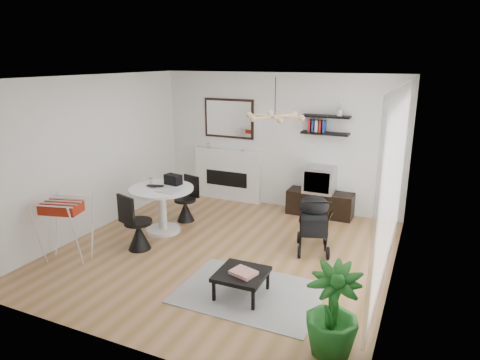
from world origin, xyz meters
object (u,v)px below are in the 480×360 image
at_px(fireplace, 228,168).
at_px(crt_tv, 320,179).
at_px(dining_table, 162,203).
at_px(potted_plant, 332,311).
at_px(tv_console, 320,203).
at_px(stroller, 313,225).
at_px(coffee_table, 242,275).
at_px(drying_rack, 66,229).

relative_size(fireplace, crt_tv, 3.79).
xyz_separation_m(dining_table, potted_plant, (3.43, -2.00, -0.04)).
relative_size(crt_tv, dining_table, 0.51).
bearing_deg(tv_console, stroller, -79.79).
bearing_deg(coffee_table, dining_table, 147.45).
relative_size(crt_tv, potted_plant, 0.57).
distance_m(drying_rack, coffee_table, 2.82).
distance_m(coffee_table, potted_plant, 1.46).
relative_size(coffee_table, potted_plant, 0.64).
height_order(fireplace, crt_tv, fireplace).
height_order(stroller, coffee_table, stroller).
relative_size(tv_console, stroller, 1.30).
height_order(fireplace, coffee_table, fireplace).
relative_size(stroller, coffee_table, 1.53).
distance_m(dining_table, coffee_table, 2.54).
distance_m(fireplace, dining_table, 2.14).
xyz_separation_m(dining_table, stroller, (2.60, 0.39, -0.12)).
height_order(drying_rack, coffee_table, drying_rack).
xyz_separation_m(tv_console, dining_table, (-2.31, -1.97, 0.30)).
xyz_separation_m(drying_rack, coffee_table, (2.80, 0.16, -0.21)).
relative_size(fireplace, coffee_table, 3.42).
bearing_deg(crt_tv, coffee_table, -92.58).
bearing_deg(stroller, drying_rack, -167.39).
relative_size(dining_table, potted_plant, 1.12).
distance_m(stroller, potted_plant, 2.53).
xyz_separation_m(crt_tv, potted_plant, (1.15, -3.96, -0.23)).
relative_size(dining_table, drying_rack, 1.15).
height_order(crt_tv, dining_table, crt_tv).
bearing_deg(fireplace, crt_tv, -4.44).
height_order(fireplace, potted_plant, fireplace).
bearing_deg(tv_console, crt_tv, -173.84).
distance_m(stroller, coffee_table, 1.82).
xyz_separation_m(fireplace, tv_console, (2.06, -0.15, -0.45)).
bearing_deg(fireplace, tv_console, -4.28).
xyz_separation_m(tv_console, coffee_table, (-0.18, -3.33, 0.06)).
distance_m(drying_rack, stroller, 3.79).
bearing_deg(dining_table, potted_plant, -30.20).
bearing_deg(stroller, potted_plant, -88.55).
relative_size(drying_rack, potted_plant, 0.98).
distance_m(dining_table, drying_rack, 1.66).
height_order(drying_rack, potted_plant, potted_plant).
xyz_separation_m(dining_table, drying_rack, (-0.67, -1.52, -0.03)).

